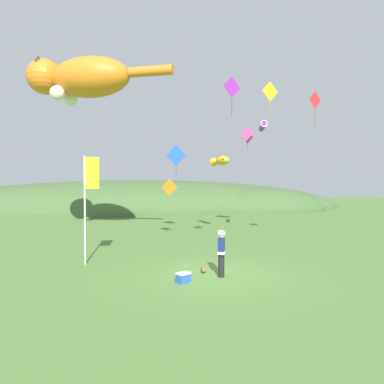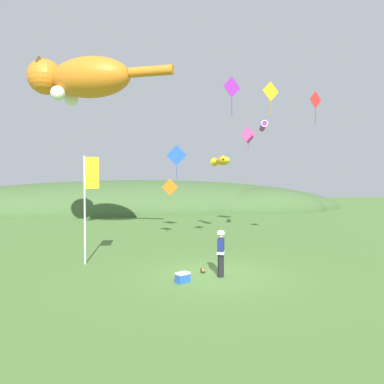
{
  "view_description": "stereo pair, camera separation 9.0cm",
  "coord_description": "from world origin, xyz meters",
  "px_view_note": "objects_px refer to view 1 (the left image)",
  "views": [
    {
      "loc": [
        -4.09,
        -12.67,
        3.61
      ],
      "look_at": [
        0.0,
        4.0,
        3.14
      ],
      "focal_mm": 32.0,
      "sensor_mm": 36.0,
      "label": 1
    },
    {
      "loc": [
        -4.01,
        -12.69,
        3.61
      ],
      "look_at": [
        0.0,
        4.0,
        3.14
      ],
      "focal_mm": 32.0,
      "sensor_mm": 36.0,
      "label": 2
    }
  ],
  "objects_px": {
    "kite_fish_windsock": "(221,161)",
    "kite_diamond_violet": "(232,87)",
    "kite_spool": "(203,270)",
    "kite_diamond_red": "(315,100)",
    "kite_diamond_pink": "(247,135)",
    "kite_diamond_blue": "(176,156)",
    "picnic_cooler": "(183,277)",
    "festival_attendant": "(221,252)",
    "kite_tube_streamer": "(263,126)",
    "kite_giant_cat": "(80,78)",
    "kite_diamond_orange": "(169,187)",
    "festival_banner_pole": "(88,193)",
    "kite_diamond_gold": "(270,92)"
  },
  "relations": [
    {
      "from": "festival_attendant",
      "to": "kite_diamond_violet",
      "type": "xyz_separation_m",
      "value": [
        1.71,
        3.51,
        7.3
      ]
    },
    {
      "from": "kite_fish_windsock",
      "to": "kite_diamond_violet",
      "type": "xyz_separation_m",
      "value": [
        -1.9,
        -7.34,
        3.1
      ]
    },
    {
      "from": "kite_spool",
      "to": "kite_diamond_red",
      "type": "height_order",
      "value": "kite_diamond_red"
    },
    {
      "from": "kite_giant_cat",
      "to": "kite_diamond_blue",
      "type": "relative_size",
      "value": 3.79
    },
    {
      "from": "kite_fish_windsock",
      "to": "kite_tube_streamer",
      "type": "bearing_deg",
      "value": -46.62
    },
    {
      "from": "picnic_cooler",
      "to": "kite_diamond_violet",
      "type": "height_order",
      "value": "kite_diamond_violet"
    },
    {
      "from": "kite_tube_streamer",
      "to": "kite_diamond_gold",
      "type": "xyz_separation_m",
      "value": [
        0.71,
        0.39,
        2.42
      ]
    },
    {
      "from": "kite_diamond_orange",
      "to": "kite_spool",
      "type": "bearing_deg",
      "value": -91.39
    },
    {
      "from": "kite_diamond_pink",
      "to": "kite_spool",
      "type": "bearing_deg",
      "value": -120.03
    },
    {
      "from": "kite_diamond_blue",
      "to": "kite_fish_windsock",
      "type": "bearing_deg",
      "value": -2.75
    },
    {
      "from": "festival_banner_pole",
      "to": "kite_diamond_red",
      "type": "relative_size",
      "value": 2.57
    },
    {
      "from": "kite_diamond_red",
      "to": "kite_diamond_pink",
      "type": "relative_size",
      "value": 0.81
    },
    {
      "from": "kite_diamond_orange",
      "to": "festival_banner_pole",
      "type": "bearing_deg",
      "value": -127.2
    },
    {
      "from": "festival_attendant",
      "to": "picnic_cooler",
      "type": "bearing_deg",
      "value": -167.3
    },
    {
      "from": "festival_attendant",
      "to": "kite_diamond_orange",
      "type": "relative_size",
      "value": 0.88
    },
    {
      "from": "kite_diamond_orange",
      "to": "picnic_cooler",
      "type": "bearing_deg",
      "value": -97.2
    },
    {
      "from": "picnic_cooler",
      "to": "festival_attendant",
      "type": "bearing_deg",
      "value": 12.7
    },
    {
      "from": "festival_attendant",
      "to": "kite_fish_windsock",
      "type": "relative_size",
      "value": 0.73
    },
    {
      "from": "kite_giant_cat",
      "to": "kite_diamond_violet",
      "type": "relative_size",
      "value": 4.66
    },
    {
      "from": "kite_tube_streamer",
      "to": "kite_diamond_violet",
      "type": "distance_m",
      "value": 6.55
    },
    {
      "from": "festival_banner_pole",
      "to": "kite_tube_streamer",
      "type": "bearing_deg",
      "value": 25.63
    },
    {
      "from": "kite_diamond_orange",
      "to": "kite_diamond_blue",
      "type": "relative_size",
      "value": 0.85
    },
    {
      "from": "kite_diamond_pink",
      "to": "kite_diamond_blue",
      "type": "height_order",
      "value": "kite_diamond_pink"
    },
    {
      "from": "festival_attendant",
      "to": "kite_tube_streamer",
      "type": "distance_m",
      "value": 12.14
    },
    {
      "from": "kite_giant_cat",
      "to": "kite_diamond_violet",
      "type": "bearing_deg",
      "value": -42.64
    },
    {
      "from": "festival_banner_pole",
      "to": "kite_diamond_red",
      "type": "xyz_separation_m",
      "value": [
        11.93,
        0.99,
        4.99
      ]
    },
    {
      "from": "kite_spool",
      "to": "kite_tube_streamer",
      "type": "height_order",
      "value": "kite_tube_streamer"
    },
    {
      "from": "kite_diamond_pink",
      "to": "kite_diamond_blue",
      "type": "bearing_deg",
      "value": -163.22
    },
    {
      "from": "kite_diamond_red",
      "to": "kite_diamond_violet",
      "type": "distance_m",
      "value": 5.24
    },
    {
      "from": "picnic_cooler",
      "to": "kite_diamond_violet",
      "type": "xyz_separation_m",
      "value": [
        3.28,
        3.86,
        8.07
      ]
    },
    {
      "from": "kite_diamond_gold",
      "to": "kite_diamond_red",
      "type": "xyz_separation_m",
      "value": [
        0.4,
        -4.6,
        -1.62
      ]
    },
    {
      "from": "kite_diamond_orange",
      "to": "kite_diamond_violet",
      "type": "bearing_deg",
      "value": -71.78
    },
    {
      "from": "kite_diamond_violet",
      "to": "picnic_cooler",
      "type": "bearing_deg",
      "value": -130.33
    },
    {
      "from": "kite_diamond_orange",
      "to": "kite_diamond_violet",
      "type": "height_order",
      "value": "kite_diamond_violet"
    },
    {
      "from": "festival_attendant",
      "to": "kite_tube_streamer",
      "type": "relative_size",
      "value": 0.8
    },
    {
      "from": "picnic_cooler",
      "to": "kite_fish_windsock",
      "type": "height_order",
      "value": "kite_fish_windsock"
    },
    {
      "from": "kite_giant_cat",
      "to": "kite_diamond_orange",
      "type": "xyz_separation_m",
      "value": [
        5.55,
        -0.84,
        -6.91
      ]
    },
    {
      "from": "festival_attendant",
      "to": "picnic_cooler",
      "type": "xyz_separation_m",
      "value": [
        -1.57,
        -0.35,
        -0.77
      ]
    },
    {
      "from": "kite_giant_cat",
      "to": "kite_diamond_red",
      "type": "bearing_deg",
      "value": -25.62
    },
    {
      "from": "kite_fish_windsock",
      "to": "kite_diamond_red",
      "type": "bearing_deg",
      "value": -63.25
    },
    {
      "from": "kite_spool",
      "to": "kite_diamond_violet",
      "type": "distance_m",
      "value": 8.9
    },
    {
      "from": "kite_tube_streamer",
      "to": "kite_diamond_violet",
      "type": "relative_size",
      "value": 1.16
    },
    {
      "from": "kite_fish_windsock",
      "to": "kite_diamond_violet",
      "type": "relative_size",
      "value": 1.26
    },
    {
      "from": "festival_banner_pole",
      "to": "kite_diamond_pink",
      "type": "relative_size",
      "value": 2.07
    },
    {
      "from": "festival_attendant",
      "to": "festival_banner_pole",
      "type": "bearing_deg",
      "value": 146.14
    },
    {
      "from": "festival_attendant",
      "to": "kite_tube_streamer",
      "type": "height_order",
      "value": "kite_tube_streamer"
    },
    {
      "from": "kite_fish_windsock",
      "to": "kite_diamond_orange",
      "type": "distance_m",
      "value": 4.5
    },
    {
      "from": "kite_fish_windsock",
      "to": "kite_diamond_pink",
      "type": "xyz_separation_m",
      "value": [
        2.88,
        1.99,
        2.2
      ]
    },
    {
      "from": "kite_diamond_blue",
      "to": "kite_diamond_gold",
      "type": "bearing_deg",
      "value": -18.53
    },
    {
      "from": "festival_banner_pole",
      "to": "kite_diamond_orange",
      "type": "distance_m",
      "value": 7.85
    }
  ]
}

